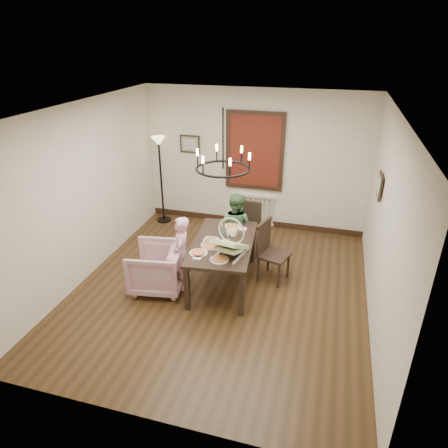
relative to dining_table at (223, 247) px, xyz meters
The scene contains 17 objects.
room_shell 0.75m from the dining_table, 89.70° to the left, with size 4.51×5.00×2.81m.
dining_table is the anchor object (origin of this frame).
chair_far 1.04m from the dining_table, 82.15° to the left, with size 0.44×0.44×1.00m, color black, non-canonical shape.
chair_right 0.85m from the dining_table, 24.85° to the left, with size 0.45×0.45×1.02m, color black, non-canonical shape.
armchair 1.09m from the dining_table, 157.82° to the right, with size 0.79×0.82×0.74m, color #D5A3AE.
elderly_woman 0.68m from the dining_table, 156.30° to the right, with size 0.37×0.24×1.01m, color #E5A2BB.
seated_man 0.83m from the dining_table, 90.34° to the left, with size 0.51×0.40×1.05m, color #487948.
baby_bouncer 0.50m from the dining_table, 59.79° to the right, with size 0.43×0.60×0.40m, color beige, non-canonical shape.
salad_bowl 0.22m from the dining_table, 151.49° to the right, with size 0.29×0.29×0.07m, color white.
pizza_platter 0.25m from the dining_table, 130.31° to the right, with size 0.30×0.30×0.04m, color tan.
drinking_glass 0.24m from the dining_table, 106.43° to the left, with size 0.08×0.08×0.15m, color silver.
window_blinds 2.47m from the dining_table, 89.97° to the left, with size 1.00×0.03×1.40m, color maroon.
radiator 2.34m from the dining_table, 89.97° to the left, with size 0.92×0.12×0.62m, color silver, non-canonical shape.
picture_back 2.84m from the dining_table, 120.36° to the left, with size 0.42×0.03×0.36m, color black.
picture_right 2.52m from the dining_table, 18.33° to the left, with size 0.42×0.03×0.36m, color black.
floor_lamp 2.75m from the dining_table, 133.77° to the left, with size 0.30×0.30×1.80m, color black, non-canonical shape.
chandelier 1.27m from the dining_table, ahead, with size 0.80×0.80×0.04m, color black.
Camera 1 is at (1.48, -5.10, 3.70)m, focal length 32.00 mm.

